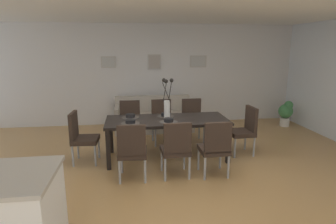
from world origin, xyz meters
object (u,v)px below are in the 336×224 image
at_px(dining_chair_far_left, 176,147).
at_px(bowl_far_left, 169,120).
at_px(dining_chair_near_right, 130,121).
at_px(dining_chair_head_west, 81,135).
at_px(bowl_near_right, 130,115).
at_px(bowl_near_left, 130,121).
at_px(dining_chair_far_right, 162,119).
at_px(dining_chair_mid_right, 192,118).
at_px(bowl_far_right, 166,114).
at_px(sofa, 154,118).
at_px(potted_plant, 286,112).
at_px(dining_table, 167,123).
at_px(dining_chair_near_left, 132,149).
at_px(dining_chair_mid_left, 215,146).
at_px(framed_picture_center, 154,62).
at_px(framed_picture_right, 198,61).
at_px(framed_picture_left, 108,62).
at_px(centerpiece_vase, 167,104).
at_px(dining_chair_head_east, 245,128).

distance_m(dining_chair_far_left, bowl_far_left, 0.68).
bearing_deg(dining_chair_far_left, dining_chair_near_right, 112.59).
distance_m(dining_chair_head_west, bowl_far_left, 1.57).
distance_m(dining_chair_far_left, bowl_near_right, 1.27).
distance_m(bowl_near_left, bowl_near_right, 0.41).
bearing_deg(dining_chair_far_right, bowl_far_left, -90.76).
xyz_separation_m(dining_chair_far_left, dining_chair_mid_right, (0.65, 1.71, 0.00)).
xyz_separation_m(bowl_far_right, sofa, (-0.08, 1.68, -0.50)).
distance_m(dining_chair_near_right, bowl_far_left, 1.28).
xyz_separation_m(bowl_far_left, potted_plant, (3.33, 1.90, -0.41)).
xyz_separation_m(dining_table, dining_chair_near_left, (-0.65, -0.84, -0.16)).
relative_size(dining_chair_near_left, dining_chair_mid_left, 1.00).
distance_m(dining_chair_head_west, framed_picture_center, 3.15).
height_order(dining_chair_head_west, framed_picture_center, framed_picture_center).
bearing_deg(framed_picture_right, dining_chair_near_left, -118.66).
height_order(dining_chair_mid_left, bowl_far_left, dining_chair_mid_left).
relative_size(dining_chair_far_right, framed_picture_left, 2.51).
bearing_deg(dining_chair_far_left, dining_chair_head_west, 152.60).
bearing_deg(bowl_far_right, potted_plant, 24.05).
distance_m(dining_chair_head_west, framed_picture_right, 3.85).
bearing_deg(bowl_far_left, bowl_far_right, 90.00).
height_order(dining_table, dining_chair_head_west, dining_chair_head_west).
bearing_deg(centerpiece_vase, sofa, 92.48).
distance_m(dining_table, bowl_near_right, 0.70).
bearing_deg(bowl_far_right, dining_chair_near_left, -121.67).
height_order(centerpiece_vase, bowl_near_right, centerpiece_vase).
bearing_deg(dining_chair_far_left, dining_chair_mid_right, 69.35).
relative_size(centerpiece_vase, framed_picture_center, 1.94).
xyz_separation_m(dining_chair_near_right, framed_picture_center, (0.67, 1.63, 1.13)).
height_order(dining_chair_near_right, sofa, dining_chair_near_right).
bearing_deg(bowl_far_left, dining_chair_head_east, 7.73).
bearing_deg(bowl_near_right, dining_chair_near_right, 90.77).
xyz_separation_m(bowl_near_left, bowl_near_right, (0.00, 0.41, 0.00)).
bearing_deg(framed_picture_center, dining_chair_near_right, -112.29).
relative_size(dining_table, centerpiece_vase, 2.99).
bearing_deg(dining_chair_mid_left, bowl_far_left, 133.72).
xyz_separation_m(framed_picture_right, potted_plant, (2.16, -0.79, -1.27)).
distance_m(dining_chair_near_right, framed_picture_right, 2.71).
xyz_separation_m(dining_chair_near_right, dining_chair_far_left, (0.70, -1.68, 0.00)).
bearing_deg(dining_table, centerpiece_vase, 55.35).
relative_size(dining_chair_mid_left, bowl_near_right, 5.41).
height_order(sofa, framed_picture_center, framed_picture_center).
xyz_separation_m(dining_chair_near_left, dining_chair_far_right, (0.66, 1.72, 0.00)).
distance_m(framed_picture_left, framed_picture_right, 2.34).
bearing_deg(dining_chair_far_right, bowl_near_left, -121.86).
bearing_deg(dining_chair_mid_right, bowl_far_left, -121.95).
bearing_deg(dining_chair_head_east, bowl_far_right, 172.27).
relative_size(dining_table, framed_picture_right, 5.01).
height_order(dining_chair_near_left, dining_chair_far_right, same).
xyz_separation_m(dining_table, dining_chair_far_right, (0.01, 0.88, -0.16)).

